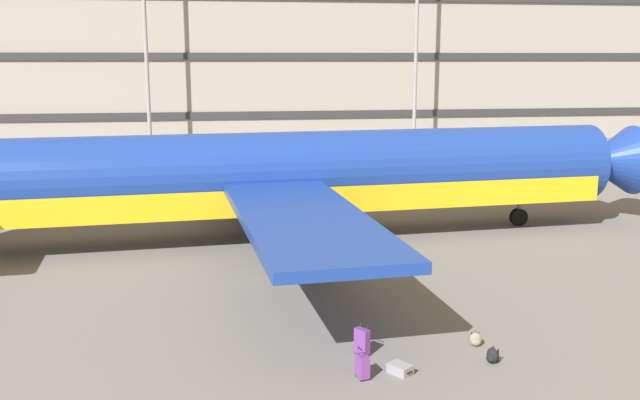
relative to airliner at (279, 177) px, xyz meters
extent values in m
plane|color=slate|center=(3.53, 0.10, -3.07)|extent=(600.00, 600.00, 0.00)
cube|color=gray|center=(3.53, 47.61, 5.70)|extent=(147.63, 16.32, 17.52)
cube|color=#2D2D33|center=(3.53, 39.35, -0.15)|extent=(146.16, 0.24, 0.70)
cube|color=#2D2D33|center=(3.53, 39.35, 5.70)|extent=(146.16, 0.24, 0.70)
cylinder|color=navy|center=(0.41, 0.03, 0.19)|extent=(32.50, 6.50, 3.88)
cube|color=yellow|center=(0.41, 0.03, -0.88)|extent=(31.21, 6.32, 1.24)
cone|color=navy|center=(17.56, 1.44, 0.19)|extent=(3.39, 3.92, 3.68)
cube|color=navy|center=(-1.30, 8.64, -0.10)|extent=(5.49, 13.88, 0.36)
cube|color=navy|center=(0.12, -8.74, -0.10)|extent=(5.49, 13.88, 0.36)
cylinder|color=#9E9EA3|center=(-0.61, 6.25, -1.47)|extent=(2.94, 2.35, 2.13)
cylinder|color=#9E9EA3|center=(0.42, -6.26, -1.47)|extent=(2.94, 2.35, 2.13)
cylinder|color=black|center=(12.64, 1.04, -2.62)|extent=(0.93, 0.42, 0.90)
cylinder|color=slate|center=(12.64, 1.04, -1.96)|extent=(0.20, 0.20, 1.32)
cylinder|color=black|center=(-1.02, 1.57, -2.62)|extent=(0.93, 0.42, 0.90)
cylinder|color=slate|center=(-1.02, 1.57, -1.96)|extent=(0.20, 0.20, 1.32)
cylinder|color=black|center=(-0.75, -1.71, -2.62)|extent=(0.93, 0.42, 0.90)
cylinder|color=slate|center=(-0.75, -1.71, -1.96)|extent=(0.20, 0.20, 1.32)
cylinder|color=gray|center=(-9.08, 35.05, 9.83)|extent=(0.36, 0.36, 25.79)
cylinder|color=gray|center=(16.49, 35.05, 7.57)|extent=(0.36, 0.36, 21.28)
cube|color=#72388C|center=(1.21, -14.04, -2.64)|extent=(0.45, 0.50, 0.75)
cylinder|color=#333338|center=(1.34, -14.11, -2.18)|extent=(0.02, 0.02, 0.16)
cylinder|color=#333338|center=(1.19, -13.90, -2.18)|extent=(0.02, 0.02, 0.16)
cube|color=black|center=(1.26, -14.00, -2.10)|extent=(0.17, 0.22, 0.02)
cylinder|color=black|center=(1.25, -14.24, -3.04)|extent=(0.05, 0.05, 0.05)
cylinder|color=black|center=(1.03, -13.94, -3.04)|extent=(0.05, 0.05, 0.05)
cylinder|color=black|center=(1.39, -14.14, -3.04)|extent=(0.05, 0.05, 0.05)
cylinder|color=black|center=(1.17, -13.84, -3.04)|extent=(0.05, 0.05, 0.05)
cube|color=#72388C|center=(0.90, -15.59, -2.71)|extent=(0.37, 0.47, 0.62)
cylinder|color=#333338|center=(0.80, -15.50, -2.29)|extent=(0.02, 0.02, 0.21)
cylinder|color=#333338|center=(0.85, -15.73, -2.29)|extent=(0.02, 0.02, 0.21)
cube|color=black|center=(0.82, -15.61, -2.18)|extent=(0.08, 0.23, 0.02)
cylinder|color=black|center=(0.97, -15.40, -3.04)|extent=(0.05, 0.03, 0.05)
cylinder|color=black|center=(1.05, -15.73, -3.04)|extent=(0.05, 0.03, 0.05)
cylinder|color=black|center=(0.76, -15.46, -3.04)|extent=(0.05, 0.03, 0.05)
cylinder|color=black|center=(0.84, -15.78, -3.04)|extent=(0.05, 0.03, 0.05)
cube|color=gray|center=(2.01, -15.44, -2.93)|extent=(0.74, 0.78, 0.27)
cube|color=black|center=(2.21, -15.72, -2.93)|extent=(0.20, 0.15, 0.02)
ellipsoid|color=gray|center=(4.77, -13.90, -2.85)|extent=(0.41, 0.28, 0.43)
ellipsoid|color=gray|center=(4.75, -14.00, -2.91)|extent=(0.28, 0.14, 0.19)
torus|color=black|center=(4.77, -13.87, -2.62)|extent=(0.08, 0.03, 0.08)
cube|color=black|center=(4.88, -13.82, -2.85)|extent=(0.04, 0.03, 0.37)
cube|color=black|center=(4.68, -13.78, -2.85)|extent=(0.04, 0.03, 0.37)
ellipsoid|color=black|center=(4.81, -15.15, -2.83)|extent=(0.40, 0.45, 0.47)
ellipsoid|color=black|center=(4.71, -15.21, -2.90)|extent=(0.23, 0.28, 0.21)
torus|color=black|center=(4.84, -15.14, -2.59)|extent=(0.05, 0.08, 0.08)
cube|color=black|center=(4.95, -15.19, -2.83)|extent=(0.04, 0.04, 0.40)
cube|color=black|center=(4.86, -15.01, -2.83)|extent=(0.04, 0.04, 0.40)
camera|label=1|loc=(-2.85, -33.42, 5.56)|focal=40.03mm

